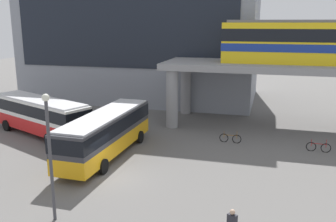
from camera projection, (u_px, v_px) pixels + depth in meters
The scene contains 8 objects.
ground_plane at pixel (159, 133), 32.97m from camera, with size 120.00×120.00×0.00m, color #605E5B.
station_building at pixel (144, 30), 47.42m from camera, with size 28.24×14.76×17.11m.
elevated_platform at pixel (330, 74), 32.77m from camera, with size 29.71×7.30×5.96m.
bus_main at pixel (106, 130), 26.90m from camera, with size 2.96×11.10×3.22m.
bus_secondary at pixel (39, 113), 32.00m from camera, with size 11.15×6.69×3.22m.
bicycle_red at pixel (318, 147), 28.15m from camera, with size 1.79×0.13×1.04m.
bicycle_brown at pixel (230, 138), 30.29m from camera, with size 1.79×0.11×1.04m.
lamp_post at pixel (50, 148), 17.67m from camera, with size 0.36×0.36×6.40m.
Camera 1 is at (9.25, -20.23, 9.62)m, focal length 39.66 mm.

